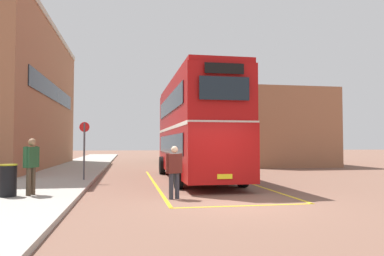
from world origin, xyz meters
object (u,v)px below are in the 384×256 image
double_decker_bus (195,127)px  single_deck_bus (182,144)px  bus_stop_sign (84,145)px  pedestrian_boarding (174,168)px  pedestrian_waiting_near (31,162)px  litter_bin (8,180)px

double_decker_bus → single_deck_bus: 18.21m
single_deck_bus → bus_stop_sign: (-7.13, -18.63, 0.04)m
single_deck_bus → bus_stop_sign: single_deck_bus is taller
pedestrian_boarding → bus_stop_sign: (-3.34, 5.31, 0.73)m
single_deck_bus → pedestrian_boarding: (-3.80, -23.94, -0.69)m
pedestrian_waiting_near → bus_stop_sign: 4.82m
double_decker_bus → single_deck_bus: size_ratio=1.17×
litter_bin → pedestrian_waiting_near: bearing=16.9°
litter_bin → double_decker_bus: bearing=38.7°
pedestrian_boarding → pedestrian_waiting_near: 4.43m
pedestrian_waiting_near → bus_stop_sign: bus_stop_sign is taller
litter_bin → bus_stop_sign: bearing=71.2°
litter_bin → bus_stop_sign: size_ratio=0.38×
pedestrian_boarding → bus_stop_sign: size_ratio=0.65×
pedestrian_boarding → bus_stop_sign: bearing=122.1°
double_decker_bus → bus_stop_sign: size_ratio=4.24×
double_decker_bus → pedestrian_boarding: size_ratio=6.53×
double_decker_bus → pedestrian_boarding: bearing=-106.8°
double_decker_bus → litter_bin: bearing=-141.3°
single_deck_bus → pedestrian_waiting_near: 24.70m
litter_bin → single_deck_bus: bearing=69.5°
pedestrian_boarding → litter_bin: pedestrian_boarding is taller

